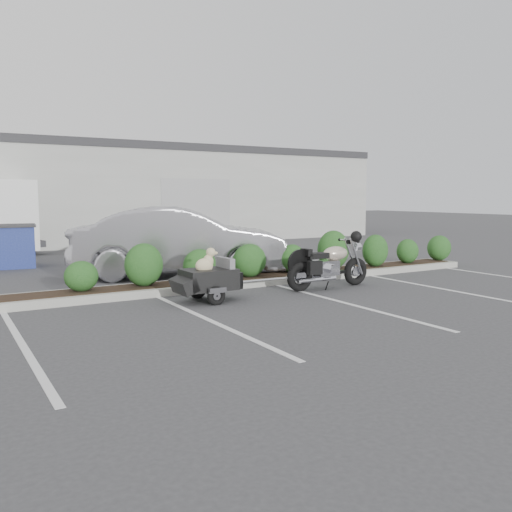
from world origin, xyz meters
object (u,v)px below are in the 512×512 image
motorcycle (329,265)px  dumpster (1,246)px  pet_trailer (208,279)px  sedan (182,242)px

motorcycle → dumpster: motorcycle is taller
motorcycle → pet_trailer: motorcycle is taller
motorcycle → sedan: bearing=121.2°
sedan → motorcycle: bearing=-124.0°
sedan → dumpster: size_ratio=2.68×
pet_trailer → sedan: 3.25m
motorcycle → pet_trailer: size_ratio=1.26×
motorcycle → pet_trailer: (-2.78, 0.02, -0.06)m
motorcycle → pet_trailer: bearing=178.5°
pet_trailer → sedan: bearing=74.6°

